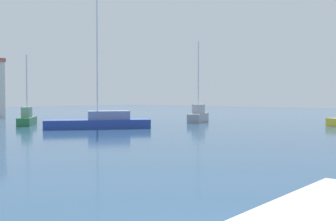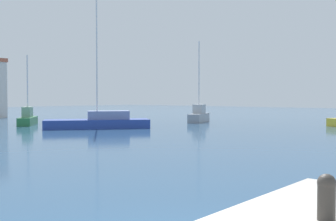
# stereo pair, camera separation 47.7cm
# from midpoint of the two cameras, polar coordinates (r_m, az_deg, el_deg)

# --- Properties ---
(water) EXTENTS (160.00, 160.00, 0.00)m
(water) POSITION_cam_midpoint_polar(r_m,az_deg,el_deg) (31.52, -8.83, -3.04)
(water) COLOR #2D5175
(water) RESTS_ON ground
(mooring_bollard) EXTENTS (0.25, 0.25, 0.63)m
(mooring_bollard) POSITION_cam_midpoint_polar(r_m,az_deg,el_deg) (6.09, 23.19, -10.70)
(mooring_bollard) COLOR #38332D
(mooring_bollard) RESTS_ON pier_quay
(sailboat_green_outer_mooring) EXTENTS (3.92, 4.34, 6.73)m
(sailboat_green_outer_mooring) POSITION_cam_midpoint_polar(r_m,az_deg,el_deg) (41.89, -18.51, -1.03)
(sailboat_green_outer_mooring) COLOR #28703D
(sailboat_green_outer_mooring) RESTS_ON water
(sailboat_blue_near_pier) EXTENTS (8.58, 7.37, 12.03)m
(sailboat_blue_near_pier) POSITION_cam_midpoint_polar(r_m,az_deg,el_deg) (35.94, -9.11, -1.53)
(sailboat_blue_near_pier) COLOR #233D93
(sailboat_blue_near_pier) RESTS_ON water
(sailboat_grey_behind_lamppost) EXTENTS (5.06, 3.08, 8.68)m
(sailboat_grey_behind_lamppost) POSITION_cam_midpoint_polar(r_m,az_deg,el_deg) (44.47, 4.61, -0.63)
(sailboat_grey_behind_lamppost) COLOR gray
(sailboat_grey_behind_lamppost) RESTS_ON water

